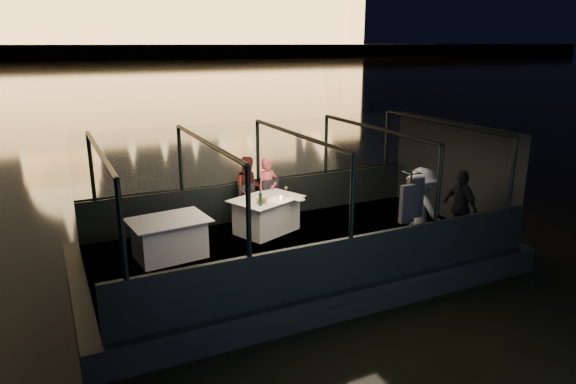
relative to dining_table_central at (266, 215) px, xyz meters
name	(u,v)px	position (x,y,z in m)	size (l,w,h in m)	color
river_water	(67,73)	(0.21, 78.95, -0.89)	(500.00, 500.00, 0.00)	black
boat_hull	(296,269)	(0.21, -1.05, -0.89)	(8.60, 4.40, 1.00)	black
boat_deck	(296,247)	(0.21, -1.05, -0.41)	(8.00, 4.00, 0.04)	black
gunwale_port	(259,199)	(0.21, 0.95, 0.06)	(8.00, 0.08, 0.90)	black
gunwale_starboard	(350,262)	(0.21, -3.05, 0.06)	(8.00, 0.08, 0.90)	black
cabin_glass_port	(258,151)	(0.21, 0.95, 1.21)	(8.00, 0.02, 1.40)	#99B2B2
cabin_glass_starboard	(352,197)	(0.21, -3.05, 1.21)	(8.00, 0.02, 1.40)	#99B2B2
cabin_roof_glass	(297,135)	(0.21, -1.05, 1.91)	(8.00, 4.00, 0.02)	#99B2B2
end_wall_fore	(81,222)	(-3.79, -1.05, 0.76)	(0.02, 4.00, 2.30)	black
end_wall_aft	(452,171)	(4.21, -1.05, 0.76)	(0.02, 4.00, 2.30)	black
canopy_ribs	(297,192)	(0.21, -1.05, 0.76)	(8.00, 4.00, 2.30)	black
embankment	(46,52)	(0.21, 208.95, 0.11)	(400.00, 140.00, 6.00)	#423D33
dining_table_central	(266,215)	(0.00, 0.00, 0.00)	(1.45, 1.05, 0.77)	silver
dining_table_aft	(170,238)	(-2.23, -0.48, 0.00)	(1.46, 1.06, 0.77)	silver
chair_port_left	(250,208)	(-0.20, 0.45, 0.06)	(0.43, 0.43, 0.93)	black
chair_port_right	(274,204)	(0.40, 0.45, 0.06)	(0.45, 0.45, 0.97)	black
coat_stand	(409,218)	(1.70, -2.68, 0.51)	(0.50, 0.40, 1.81)	black
person_woman_coral	(268,189)	(0.36, 0.72, 0.36)	(0.53, 0.35, 1.46)	#D54D5D
person_man_maroon	(249,191)	(-0.11, 0.72, 0.36)	(0.74, 0.58, 1.55)	#3D1411
passenger_stripe	(421,210)	(2.32, -2.27, 0.47)	(1.09, 0.62, 1.69)	silver
passenger_dark	(460,203)	(3.31, -2.30, 0.47)	(0.91, 0.38, 1.55)	black
wine_bottle	(260,199)	(-0.31, -0.42, 0.53)	(0.07, 0.07, 0.33)	#153B17
bread_basket	(262,201)	(-0.21, -0.25, 0.42)	(0.20, 0.20, 0.08)	brown
amber_candle	(281,198)	(0.24, -0.24, 0.42)	(0.05, 0.05, 0.07)	#FFB93F
plate_near	(300,200)	(0.60, -0.42, 0.39)	(0.23, 0.23, 0.01)	silver
plate_far	(264,201)	(-0.13, -0.18, 0.39)	(0.26, 0.26, 0.02)	white
wine_glass_white	(267,200)	(-0.17, -0.41, 0.48)	(0.06, 0.06, 0.17)	white
wine_glass_red	(286,192)	(0.47, -0.02, 0.48)	(0.07, 0.07, 0.20)	silver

